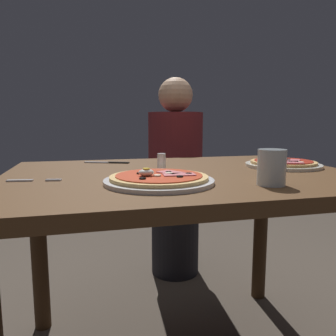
% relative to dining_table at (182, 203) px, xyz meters
% --- Properties ---
extents(dining_table, '(1.20, 0.89, 0.75)m').
position_rel_dining_table_xyz_m(dining_table, '(0.00, 0.00, 0.00)').
color(dining_table, brown).
rests_on(dining_table, ground).
extents(pizza_foreground, '(0.32, 0.32, 0.05)m').
position_rel_dining_table_xyz_m(pizza_foreground, '(-0.12, -0.18, 0.12)').
color(pizza_foreground, white).
rests_on(pizza_foreground, dining_table).
extents(pizza_across_left, '(0.29, 0.29, 0.03)m').
position_rel_dining_table_xyz_m(pizza_across_left, '(0.42, 0.04, 0.12)').
color(pizza_across_left, silver).
rests_on(pizza_across_left, dining_table).
extents(water_glass_near, '(0.08, 0.08, 0.10)m').
position_rel_dining_table_xyz_m(water_glass_near, '(0.17, -0.28, 0.16)').
color(water_glass_near, silver).
rests_on(water_glass_near, dining_table).
extents(fork, '(0.16, 0.04, 0.00)m').
position_rel_dining_table_xyz_m(fork, '(-0.49, -0.06, 0.11)').
color(fork, silver).
rests_on(fork, dining_table).
extents(knife, '(0.19, 0.09, 0.01)m').
position_rel_dining_table_xyz_m(knife, '(-0.23, 0.32, 0.12)').
color(knife, silver).
rests_on(knife, dining_table).
extents(salt_shaker, '(0.03, 0.03, 0.07)m').
position_rel_dining_table_xyz_m(salt_shaker, '(-0.07, 0.01, 0.15)').
color(salt_shaker, white).
rests_on(salt_shaker, dining_table).
extents(diner_person, '(0.32, 0.32, 1.18)m').
position_rel_dining_table_xyz_m(diner_person, '(0.19, 0.78, -0.08)').
color(diner_person, black).
rests_on(diner_person, ground).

